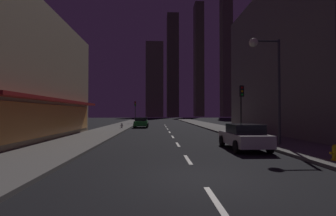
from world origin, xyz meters
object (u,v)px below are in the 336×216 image
object	(u,v)px
traffic_light_far_left	(135,107)
street_lamp_right	(266,65)
car_parked_far	(141,122)
traffic_light_near_right	(241,99)
fire_hydrant_far_left	(122,126)
car_parked_near	(244,136)
fire_hydrant_yellow_near	(335,153)

from	to	relation	value
traffic_light_far_left	street_lamp_right	world-z (taller)	street_lamp_right
traffic_light_far_left	car_parked_far	bearing A→B (deg)	-80.98
traffic_light_near_right	traffic_light_far_left	size ratio (longest dim) A/B	1.00
fire_hydrant_far_left	traffic_light_far_left	world-z (taller)	traffic_light_far_left
car_parked_near	fire_hydrant_far_left	distance (m)	20.42
fire_hydrant_far_left	street_lamp_right	xyz separation A→B (m)	(11.28, -17.08, 4.61)
car_parked_near	traffic_light_far_left	bearing A→B (deg)	105.29
car_parked_near	fire_hydrant_yellow_near	world-z (taller)	car_parked_near
car_parked_near	traffic_light_near_right	size ratio (longest dim) A/B	1.01
traffic_light_near_right	traffic_light_far_left	distance (m)	29.60
car_parked_far	traffic_light_far_left	xyz separation A→B (m)	(-1.90, 11.97, 2.45)
street_lamp_right	fire_hydrant_yellow_near	bearing A→B (deg)	-84.21
fire_hydrant_yellow_near	fire_hydrant_far_left	bearing A→B (deg)	117.98
traffic_light_near_right	traffic_light_far_left	xyz separation A→B (m)	(-11.00, 27.48, 0.00)
fire_hydrant_yellow_near	street_lamp_right	size ratio (longest dim) A/B	0.10
traffic_light_near_right	car_parked_far	bearing A→B (deg)	120.39
car_parked_near	fire_hydrant_far_left	size ratio (longest dim) A/B	6.48
car_parked_near	fire_hydrant_yellow_near	size ratio (longest dim) A/B	6.48
car_parked_far	traffic_light_near_right	distance (m)	18.15
car_parked_near	street_lamp_right	xyz separation A→B (m)	(1.78, 1.00, 4.33)
fire_hydrant_yellow_near	traffic_light_near_right	bearing A→B (deg)	92.30
street_lamp_right	car_parked_far	bearing A→B (deg)	113.84
car_parked_far	fire_hydrant_far_left	bearing A→B (deg)	-125.30
traffic_light_near_right	street_lamp_right	world-z (taller)	street_lamp_right
fire_hydrant_far_left	fire_hydrant_yellow_near	bearing A→B (deg)	-62.02
car_parked_far	fire_hydrant_far_left	size ratio (longest dim) A/B	6.48
traffic_light_far_left	street_lamp_right	distance (m)	34.13
traffic_light_far_left	street_lamp_right	size ratio (longest dim) A/B	0.64
traffic_light_near_right	car_parked_near	bearing A→B (deg)	-108.11
car_parked_far	street_lamp_right	bearing A→B (deg)	-66.16
car_parked_near	car_parked_far	distance (m)	22.51
car_parked_near	traffic_light_far_left	size ratio (longest dim) A/B	1.01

